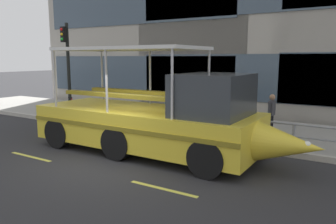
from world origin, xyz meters
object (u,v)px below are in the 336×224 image
(traffic_light_pole, at_px, (67,60))
(duck_tour_boat, at_px, (159,120))
(pedestrian_mid_right, at_px, (170,104))
(leaned_bicycle, at_px, (74,109))
(pedestrian_near_bow, at_px, (272,111))
(pedestrian_mid_left, at_px, (211,105))

(traffic_light_pole, xyz_separation_m, duck_tour_boat, (7.08, -2.77, -1.78))
(pedestrian_mid_right, bearing_deg, leaned_bicycle, -172.09)
(duck_tour_boat, distance_m, pedestrian_mid_right, 3.52)
(leaned_bicycle, bearing_deg, duck_tour_boat, -21.01)
(traffic_light_pole, bearing_deg, pedestrian_mid_right, 4.16)
(traffic_light_pole, distance_m, pedestrian_mid_right, 5.85)
(traffic_light_pole, bearing_deg, pedestrian_near_bow, 4.87)
(duck_tour_boat, height_order, pedestrian_near_bow, duck_tour_boat)
(leaned_bicycle, relative_size, pedestrian_mid_right, 1.14)
(pedestrian_near_bow, distance_m, pedestrian_mid_right, 4.06)
(pedestrian_near_bow, bearing_deg, leaned_bicycle, -173.02)
(pedestrian_near_bow, height_order, pedestrian_mid_right, pedestrian_mid_right)
(pedestrian_near_bow, bearing_deg, pedestrian_mid_left, -170.03)
(pedestrian_near_bow, bearing_deg, pedestrian_mid_right, -174.16)
(pedestrian_near_bow, xyz_separation_m, pedestrian_mid_left, (-2.20, -0.39, 0.09))
(pedestrian_near_bow, bearing_deg, traffic_light_pole, -175.13)
(leaned_bicycle, height_order, pedestrian_mid_right, pedestrian_mid_right)
(traffic_light_pole, xyz_separation_m, pedestrian_mid_right, (5.57, 0.40, -1.76))
(leaned_bicycle, bearing_deg, pedestrian_mid_right, 7.91)
(traffic_light_pole, height_order, pedestrian_mid_left, traffic_light_pole)
(duck_tour_boat, xyz_separation_m, pedestrian_mid_right, (-1.51, 3.17, 0.02))
(pedestrian_mid_left, bearing_deg, leaned_bicycle, -173.99)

